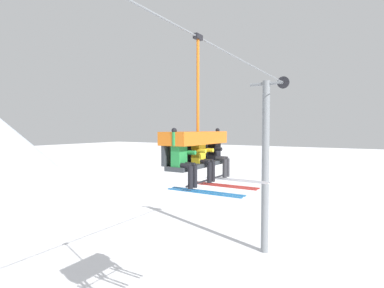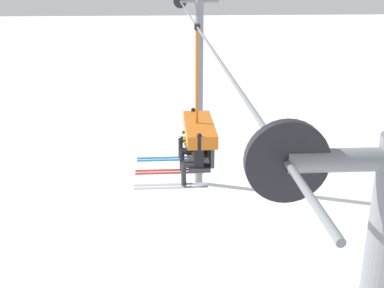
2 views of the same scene
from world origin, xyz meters
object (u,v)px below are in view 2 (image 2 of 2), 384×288
at_px(chairlift_chair, 200,133).
at_px(skier_black, 193,158).
at_px(skier_green, 189,134).
at_px(lift_tower_near, 199,91).
at_px(skier_yellow, 191,146).

relative_size(chairlift_chair, skier_black, 2.03).
bearing_deg(skier_green, chairlift_chair, 14.03).
bearing_deg(lift_tower_near, skier_yellow, -5.46).
distance_m(lift_tower_near, chairlift_chair, 9.84).
distance_m(chairlift_chair, skier_black, 0.93).
height_order(lift_tower_near, chairlift_chair, lift_tower_near).
bearing_deg(skier_yellow, lift_tower_near, 174.54).
bearing_deg(lift_tower_near, chairlift_chair, -4.17).
distance_m(chairlift_chair, skier_green, 0.93).
bearing_deg(lift_tower_near, skier_black, -4.99).
bearing_deg(chairlift_chair, skier_yellow, -90.00).
xyz_separation_m(lift_tower_near, skier_black, (10.58, -0.92, 1.01)).
relative_size(lift_tower_near, chairlift_chair, 2.47).
bearing_deg(chairlift_chair, skier_green, -165.97).
relative_size(lift_tower_near, skier_black, 5.01).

